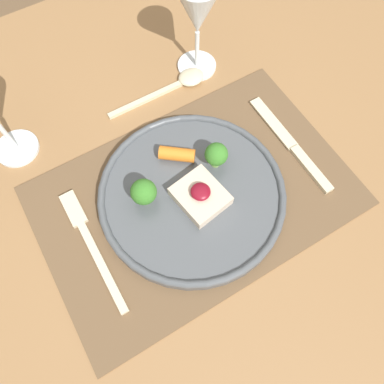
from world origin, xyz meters
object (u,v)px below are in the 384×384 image
knife (295,149)px  spoon (179,83)px  dinner_plate (192,193)px  wine_glass_near (198,15)px  fork (89,240)px

knife → spoon: size_ratio=1.09×
dinner_plate → knife: dinner_plate is taller
spoon → wine_glass_near: wine_glass_near is taller
dinner_plate → fork: dinner_plate is taller
dinner_plate → wine_glass_near: wine_glass_near is taller
fork → knife: knife is taller
knife → spoon: (-0.10, 0.22, -0.00)m
dinner_plate → fork: (-0.17, 0.02, -0.01)m
dinner_plate → spoon: (0.10, 0.21, -0.01)m
dinner_plate → knife: 0.20m
fork → wine_glass_near: bearing=36.5°
knife → spoon: 0.24m
wine_glass_near → dinner_plate: bearing=-122.8°
spoon → knife: bearing=-67.5°
fork → spoon: size_ratio=1.09×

